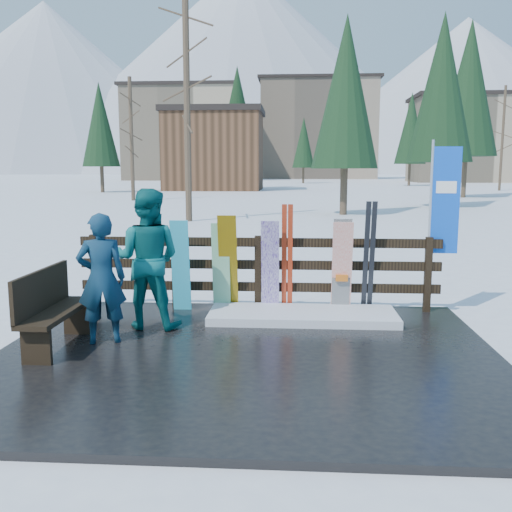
# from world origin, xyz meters

# --- Properties ---
(ground) EXTENTS (700.00, 700.00, 0.00)m
(ground) POSITION_xyz_m (0.00, 0.00, 0.00)
(ground) COLOR white
(ground) RESTS_ON ground
(deck) EXTENTS (6.00, 5.00, 0.08)m
(deck) POSITION_xyz_m (0.00, 0.00, 0.04)
(deck) COLOR black
(deck) RESTS_ON ground
(fence) EXTENTS (5.60, 0.10, 1.15)m
(fence) POSITION_xyz_m (0.00, 2.20, 0.74)
(fence) COLOR black
(fence) RESTS_ON deck
(snow_patch) EXTENTS (2.71, 1.00, 0.12)m
(snow_patch) POSITION_xyz_m (0.69, 1.60, 0.14)
(snow_patch) COLOR white
(snow_patch) RESTS_ON deck
(bench) EXTENTS (0.41, 1.50, 0.97)m
(bench) POSITION_xyz_m (-2.38, 0.06, 0.60)
(bench) COLOR black
(bench) RESTS_ON deck
(snowboard_0) EXTENTS (0.28, 0.22, 1.41)m
(snowboard_0) POSITION_xyz_m (-1.17, 1.98, 0.79)
(snowboard_0) COLOR #30B9DB
(snowboard_0) RESTS_ON deck
(snowboard_1) EXTENTS (0.27, 0.23, 1.37)m
(snowboard_1) POSITION_xyz_m (-0.55, 1.98, 0.77)
(snowboard_1) COLOR silver
(snowboard_1) RESTS_ON deck
(snowboard_2) EXTENTS (0.28, 0.37, 1.50)m
(snowboard_2) POSITION_xyz_m (-0.44, 1.98, 0.83)
(snowboard_2) COLOR #F3B001
(snowboard_2) RESTS_ON deck
(snowboard_3) EXTENTS (0.27, 0.30, 1.42)m
(snowboard_3) POSITION_xyz_m (0.20, 1.98, 0.79)
(snowboard_3) COLOR white
(snowboard_3) RESTS_ON deck
(snowboard_4) EXTENTS (0.27, 0.24, 1.45)m
(snowboard_4) POSITION_xyz_m (1.27, 1.98, 0.80)
(snowboard_4) COLOR black
(snowboard_4) RESTS_ON deck
(snowboard_5) EXTENTS (0.30, 0.26, 1.40)m
(snowboard_5) POSITION_xyz_m (1.28, 1.98, 0.78)
(snowboard_5) COLOR white
(snowboard_5) RESTS_ON deck
(ski_pair_a) EXTENTS (0.16, 0.24, 1.66)m
(ski_pair_a) POSITION_xyz_m (0.45, 2.05, 0.91)
(ski_pair_a) COLOR #A82D14
(ski_pair_a) RESTS_ON deck
(ski_pair_b) EXTENTS (0.17, 0.33, 1.71)m
(ski_pair_b) POSITION_xyz_m (1.68, 2.05, 0.93)
(ski_pair_b) COLOR black
(ski_pair_b) RESTS_ON deck
(rental_flag) EXTENTS (0.45, 0.04, 2.60)m
(rental_flag) POSITION_xyz_m (2.77, 2.25, 1.69)
(rental_flag) COLOR silver
(rental_flag) RESTS_ON deck
(person_front) EXTENTS (0.69, 0.55, 1.64)m
(person_front) POSITION_xyz_m (-1.84, 0.32, 0.90)
(person_front) COLOR navy
(person_front) RESTS_ON deck
(person_back) EXTENTS (0.99, 0.80, 1.91)m
(person_back) POSITION_xyz_m (-1.44, 1.07, 1.04)
(person_back) COLOR #0D6163
(person_back) RESTS_ON deck
(resort_buildings) EXTENTS (73.00, 87.60, 22.60)m
(resort_buildings) POSITION_xyz_m (1.03, 115.41, 9.81)
(resort_buildings) COLOR tan
(resort_buildings) RESTS_ON ground
(trees) EXTENTS (41.92, 68.90, 13.14)m
(trees) POSITION_xyz_m (4.01, 51.95, 5.80)
(trees) COLOR #382B1E
(trees) RESTS_ON ground
(mountains) EXTENTS (520.00, 260.00, 120.00)m
(mountains) POSITION_xyz_m (-10.50, 328.41, 50.20)
(mountains) COLOR white
(mountains) RESTS_ON ground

